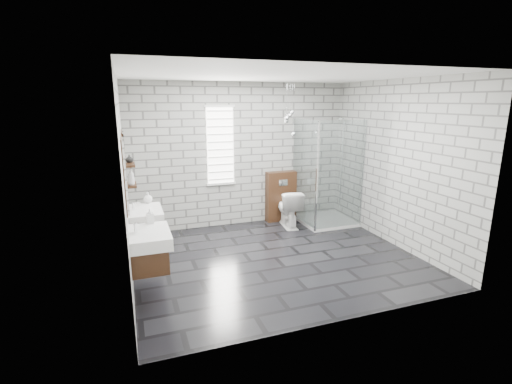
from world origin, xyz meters
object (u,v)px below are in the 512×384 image
cistern_panel (281,196)px  shower_enclosure (325,199)px  vanity_right (142,216)px  vanity_left (146,239)px  toilet (289,208)px

cistern_panel → shower_enclosure: (0.70, -0.52, 0.00)m
cistern_panel → shower_enclosure: bearing=-36.4°
vanity_right → cistern_panel: bearing=25.3°
vanity_left → vanity_right: 0.98m
vanity_left → shower_enclosure: 3.84m
toilet → vanity_right: bearing=25.7°
vanity_left → cistern_panel: bearing=39.9°
shower_enclosure → vanity_right: bearing=-167.4°
cistern_panel → vanity_left: bearing=-140.1°
toilet → vanity_left: bearing=42.1°
cistern_panel → toilet: 0.41m
vanity_left → cistern_panel: size_ratio=1.57×
cistern_panel → toilet: size_ratio=1.39×
vanity_right → cistern_panel: vanity_right is taller
shower_enclosure → toilet: bearing=169.4°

